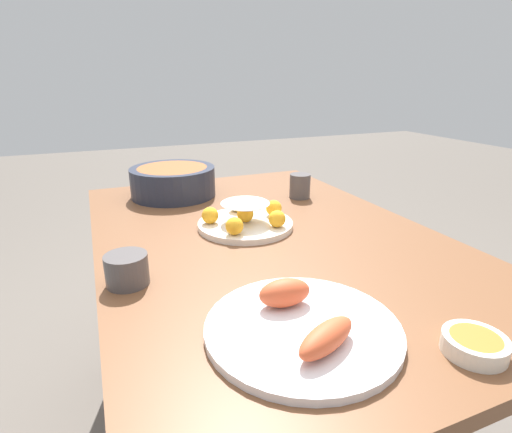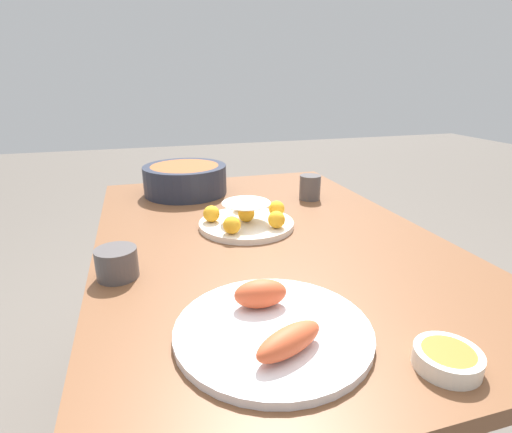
# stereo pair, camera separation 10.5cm
# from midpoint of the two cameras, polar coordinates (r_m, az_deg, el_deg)

# --- Properties ---
(dining_table) EXTENTS (1.27, 0.85, 0.74)m
(dining_table) POSITION_cam_midpoint_polar(r_m,az_deg,el_deg) (1.08, 4.20, -7.70)
(dining_table) COLOR brown
(dining_table) RESTS_ON ground_plane
(cake_plate) EXTENTS (0.26, 0.26, 0.08)m
(cake_plate) POSITION_cam_midpoint_polar(r_m,az_deg,el_deg) (1.08, 1.44, -0.28)
(cake_plate) COLOR silver
(cake_plate) RESTS_ON dining_table
(serving_bowl) EXTENTS (0.29, 0.29, 0.10)m
(serving_bowl) POSITION_cam_midpoint_polar(r_m,az_deg,el_deg) (1.41, -7.98, 5.35)
(serving_bowl) COLOR #232838
(serving_bowl) RESTS_ON dining_table
(sauce_bowl) EXTENTS (0.09, 0.09, 0.03)m
(sauce_bowl) POSITION_cam_midpoint_polar(r_m,az_deg,el_deg) (0.67, 29.99, -17.30)
(sauce_bowl) COLOR silver
(sauce_bowl) RESTS_ON dining_table
(seafood_platter) EXTENTS (0.32, 0.32, 0.06)m
(seafood_platter) POSITION_cam_midpoint_polar(r_m,az_deg,el_deg) (0.66, 7.16, -15.44)
(seafood_platter) COLOR silver
(seafood_platter) RESTS_ON dining_table
(cup_near) EXTENTS (0.07, 0.07, 0.08)m
(cup_near) POSITION_cam_midpoint_polar(r_m,az_deg,el_deg) (1.35, 9.95, 4.09)
(cup_near) COLOR #4C4747
(cup_near) RESTS_ON dining_table
(cup_far) EXTENTS (0.08, 0.08, 0.06)m
(cup_far) POSITION_cam_midpoint_polar(r_m,az_deg,el_deg) (0.84, -15.94, -6.50)
(cup_far) COLOR #4C4747
(cup_far) RESTS_ON dining_table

